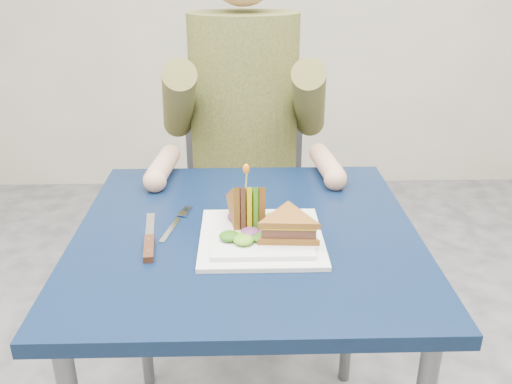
{
  "coord_description": "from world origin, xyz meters",
  "views": [
    {
      "loc": [
        -0.01,
        -1.06,
        1.29
      ],
      "look_at": [
        0.02,
        0.0,
        0.82
      ],
      "focal_mm": 38.0,
      "sensor_mm": 36.0,
      "label": 1
    }
  ],
  "objects_px": {
    "table": "(247,260)",
    "knife": "(149,244)",
    "chair": "(245,183)",
    "diner": "(244,86)",
    "sandwich_upright": "(246,208)",
    "fork": "(175,224)",
    "plate": "(261,236)",
    "sandwich_flat": "(289,226)"
  },
  "relations": [
    {
      "from": "plate",
      "to": "sandwich_upright",
      "type": "distance_m",
      "value": 0.07
    },
    {
      "from": "table",
      "to": "diner",
      "type": "xyz_separation_m",
      "value": [
        -0.0,
        0.6,
        0.26
      ]
    },
    {
      "from": "plate",
      "to": "fork",
      "type": "relative_size",
      "value": 1.47
    },
    {
      "from": "chair",
      "to": "plate",
      "type": "distance_m",
      "value": 0.78
    },
    {
      "from": "table",
      "to": "sandwich_flat",
      "type": "relative_size",
      "value": 4.88
    },
    {
      "from": "diner",
      "to": "plate",
      "type": "height_order",
      "value": "diner"
    },
    {
      "from": "chair",
      "to": "plate",
      "type": "relative_size",
      "value": 3.58
    },
    {
      "from": "plate",
      "to": "sandwich_upright",
      "type": "height_order",
      "value": "sandwich_upright"
    },
    {
      "from": "fork",
      "to": "table",
      "type": "bearing_deg",
      "value": -9.09
    },
    {
      "from": "chair",
      "to": "sandwich_upright",
      "type": "xyz_separation_m",
      "value": [
        0.0,
        -0.71,
        0.24
      ]
    },
    {
      "from": "diner",
      "to": "knife",
      "type": "relative_size",
      "value": 3.36
    },
    {
      "from": "table",
      "to": "plate",
      "type": "distance_m",
      "value": 0.11
    },
    {
      "from": "sandwich_flat",
      "to": "fork",
      "type": "bearing_deg",
      "value": 157.98
    },
    {
      "from": "diner",
      "to": "sandwich_upright",
      "type": "relative_size",
      "value": 4.9
    },
    {
      "from": "table",
      "to": "fork",
      "type": "bearing_deg",
      "value": 170.91
    },
    {
      "from": "table",
      "to": "diner",
      "type": "height_order",
      "value": "diner"
    },
    {
      "from": "table",
      "to": "chair",
      "type": "height_order",
      "value": "chair"
    },
    {
      "from": "chair",
      "to": "table",
      "type": "bearing_deg",
      "value": -90.0
    },
    {
      "from": "sandwich_flat",
      "to": "fork",
      "type": "xyz_separation_m",
      "value": [
        -0.25,
        0.1,
        -0.04
      ]
    },
    {
      "from": "knife",
      "to": "chair",
      "type": "bearing_deg",
      "value": 75.36
    },
    {
      "from": "table",
      "to": "plate",
      "type": "height_order",
      "value": "plate"
    },
    {
      "from": "table",
      "to": "sandwich_flat",
      "type": "xyz_separation_m",
      "value": [
        0.09,
        -0.07,
        0.12
      ]
    },
    {
      "from": "plate",
      "to": "diner",
      "type": "bearing_deg",
      "value": 92.76
    },
    {
      "from": "sandwich_upright",
      "to": "diner",
      "type": "bearing_deg",
      "value": 90.02
    },
    {
      "from": "diner",
      "to": "fork",
      "type": "xyz_separation_m",
      "value": [
        -0.16,
        -0.57,
        -0.18
      ]
    },
    {
      "from": "table",
      "to": "diner",
      "type": "bearing_deg",
      "value": 90.0
    },
    {
      "from": "sandwich_upright",
      "to": "knife",
      "type": "xyz_separation_m",
      "value": [
        -0.2,
        -0.07,
        -0.05
      ]
    },
    {
      "from": "sandwich_flat",
      "to": "fork",
      "type": "relative_size",
      "value": 0.87
    },
    {
      "from": "sandwich_upright",
      "to": "fork",
      "type": "xyz_separation_m",
      "value": [
        -0.16,
        0.03,
        -0.05
      ]
    },
    {
      "from": "table",
      "to": "chair",
      "type": "distance_m",
      "value": 0.72
    },
    {
      "from": "diner",
      "to": "knife",
      "type": "xyz_separation_m",
      "value": [
        -0.2,
        -0.67,
        -0.18
      ]
    },
    {
      "from": "plate",
      "to": "chair",
      "type": "bearing_deg",
      "value": 92.35
    },
    {
      "from": "sandwich_upright",
      "to": "fork",
      "type": "distance_m",
      "value": 0.17
    },
    {
      "from": "table",
      "to": "sandwich_flat",
      "type": "distance_m",
      "value": 0.17
    },
    {
      "from": "diner",
      "to": "plate",
      "type": "relative_size",
      "value": 2.87
    },
    {
      "from": "table",
      "to": "plate",
      "type": "bearing_deg",
      "value": -57.6
    },
    {
      "from": "table",
      "to": "knife",
      "type": "distance_m",
      "value": 0.23
    },
    {
      "from": "chair",
      "to": "fork",
      "type": "distance_m",
      "value": 0.73
    },
    {
      "from": "table",
      "to": "sandwich_flat",
      "type": "bearing_deg",
      "value": -40.69
    },
    {
      "from": "sandwich_upright",
      "to": "fork",
      "type": "bearing_deg",
      "value": 169.51
    },
    {
      "from": "table",
      "to": "knife",
      "type": "xyz_separation_m",
      "value": [
        -0.2,
        -0.07,
        0.09
      ]
    },
    {
      "from": "plate",
      "to": "table",
      "type": "bearing_deg",
      "value": 122.4
    }
  ]
}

